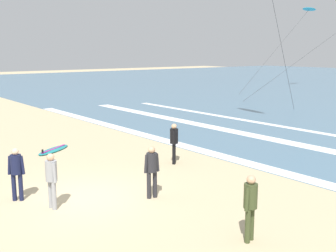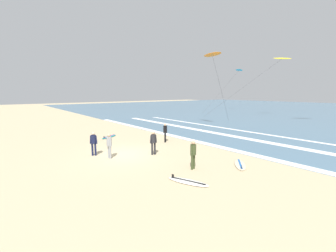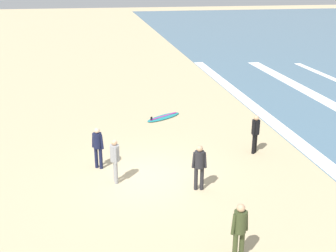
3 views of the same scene
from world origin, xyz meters
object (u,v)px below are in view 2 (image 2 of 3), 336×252
(surfer_foreground_main, at_px, (165,131))
(surfer_right_near, at_px, (94,142))
(surfboard_near_water, at_px, (188,182))
(kite_orange_low_near, at_px, (212,55))
(kite_cyan_far_left, at_px, (239,70))
(surfer_left_near, at_px, (193,152))
(kite_yellow_mid_center, at_px, (282,59))
(surfer_left_far, at_px, (109,144))
(surfboard_foreground_flat, at_px, (240,164))
(surfer_background_far, at_px, (153,141))
(surfboard_left_pile, at_px, (109,137))

(surfer_foreground_main, distance_m, surfer_right_near, 6.25)
(surfboard_near_water, height_order, kite_orange_low_near, kite_orange_low_near)
(kite_orange_low_near, height_order, kite_cyan_far_left, kite_cyan_far_left)
(surfer_left_near, xyz_separation_m, kite_yellow_mid_center, (-10.27, 30.18, 8.70))
(surfer_left_far, distance_m, surfboard_foreground_flat, 8.13)
(surfer_background_far, distance_m, surfer_right_near, 3.99)
(kite_orange_low_near, bearing_deg, kite_yellow_mid_center, 92.14)
(surfer_background_far, relative_size, surfboard_left_pile, 0.77)
(kite_orange_low_near, bearing_deg, surfer_left_near, -51.91)
(kite_cyan_far_left, bearing_deg, surfboard_foreground_flat, -54.55)
(surfer_background_far, height_order, kite_orange_low_near, kite_orange_low_near)
(surfer_left_far, relative_size, surfboard_near_water, 0.73)
(surfer_foreground_main, xyz_separation_m, surfboard_left_pile, (-4.97, -2.88, -0.91))
(surfboard_left_pile, distance_m, kite_orange_low_near, 14.95)
(surfer_background_far, relative_size, surfboard_foreground_flat, 0.80)
(surfer_left_near, distance_m, kite_yellow_mid_center, 33.05)
(surfer_foreground_main, xyz_separation_m, kite_cyan_far_left, (-16.55, 33.61, 8.13))
(kite_orange_low_near, bearing_deg, surfer_foreground_main, -70.88)
(surfer_left_near, xyz_separation_m, kite_cyan_far_left, (-22.91, 36.52, 8.13))
(surfer_left_near, bearing_deg, surfer_background_far, -178.92)
(surfer_background_far, relative_size, kite_yellow_mid_center, 0.14)
(surfer_left_near, distance_m, surfboard_left_pile, 11.37)
(kite_orange_low_near, bearing_deg, surfboard_left_pile, -98.06)
(surfer_foreground_main, distance_m, surfboard_foreground_flat, 7.64)
(surfer_left_far, relative_size, kite_orange_low_near, 0.18)
(surfer_foreground_main, bearing_deg, surfer_left_far, -74.49)
(surfer_right_near, distance_m, surfer_left_far, 1.38)
(surfer_left_far, height_order, surfboard_left_pile, surfer_left_far)
(surfer_foreground_main, height_order, kite_orange_low_near, kite_orange_low_near)
(surfer_background_far, distance_m, surfer_left_far, 2.90)
(surfer_background_far, bearing_deg, surfer_foreground_main, 131.17)
(surfer_background_far, xyz_separation_m, surfer_left_near, (3.76, 0.07, 0.00))
(surfer_background_far, height_order, kite_cyan_far_left, kite_cyan_far_left)
(surfboard_foreground_flat, height_order, kite_orange_low_near, kite_orange_low_near)
(surfer_left_near, xyz_separation_m, surfboard_foreground_flat, (1.22, 2.62, -0.91))
(surfboard_near_water, distance_m, surfboard_foreground_flat, 4.14)
(surfboard_near_water, relative_size, surfboard_foreground_flat, 1.10)
(surfer_left_far, xyz_separation_m, kite_yellow_mid_center, (-5.49, 32.96, 8.70))
(surfer_foreground_main, bearing_deg, surfer_background_far, -48.83)
(surfer_foreground_main, height_order, surfboard_near_water, surfer_foreground_main)
(surfer_foreground_main, height_order, surfer_background_far, same)
(surfboard_foreground_flat, bearing_deg, surfer_background_far, -151.55)
(surfer_left_near, xyz_separation_m, surfboard_near_water, (1.22, -1.51, -0.91))
(surfer_right_near, relative_size, surfboard_left_pile, 0.77)
(surfer_foreground_main, xyz_separation_m, surfboard_near_water, (7.58, -4.42, -0.91))
(surfboard_near_water, bearing_deg, surfer_left_near, 128.85)
(surfer_foreground_main, relative_size, surfer_left_far, 1.00)
(surfer_background_far, distance_m, surfboard_foreground_flat, 5.73)
(surfboard_near_water, bearing_deg, kite_cyan_far_left, 122.40)
(surfer_left_near, relative_size, kite_orange_low_near, 0.18)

